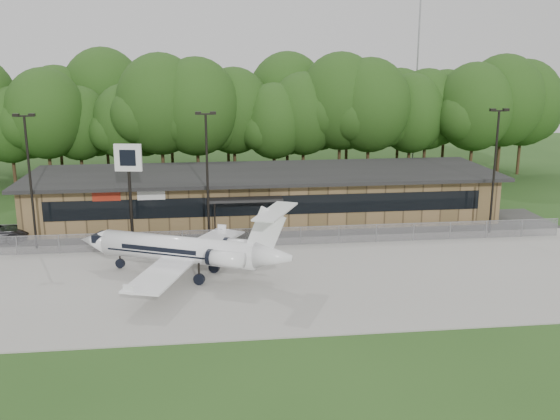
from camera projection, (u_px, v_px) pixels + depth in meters
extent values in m
plane|color=#274A1A|center=(306.00, 329.00, 33.48)|extent=(160.00, 160.00, 0.00)
cube|color=#9E9B93|center=(287.00, 277.00, 41.17)|extent=(64.00, 18.00, 0.08)
cube|color=#383835|center=(269.00, 230.00, 52.25)|extent=(50.00, 9.00, 0.06)
cube|color=olive|center=(264.00, 196.00, 56.11)|extent=(40.00, 10.00, 4.00)
cube|color=black|center=(269.00, 205.00, 51.20)|extent=(36.00, 0.08, 1.60)
cube|color=black|center=(264.00, 173.00, 55.11)|extent=(41.00, 11.50, 0.30)
cube|color=black|center=(245.00, 199.00, 50.24)|extent=(6.00, 1.60, 0.20)
cube|color=#9C2413|center=(106.00, 197.00, 49.38)|extent=(2.20, 0.06, 0.70)
cube|color=silver|center=(151.00, 196.00, 49.79)|extent=(2.20, 0.06, 0.70)
cube|color=gray|center=(275.00, 237.00, 47.74)|extent=(46.00, 0.03, 1.50)
cube|color=gray|center=(275.00, 228.00, 47.56)|extent=(46.00, 0.04, 0.04)
cylinder|color=gray|center=(417.00, 70.00, 79.25)|extent=(0.20, 0.20, 25.00)
cylinder|color=black|center=(31.00, 185.00, 46.05)|extent=(0.18, 0.18, 10.00)
cube|color=black|center=(24.00, 116.00, 44.83)|extent=(1.20, 0.12, 0.12)
cube|color=black|center=(16.00, 115.00, 44.75)|extent=(0.45, 0.30, 0.22)
cube|color=black|center=(32.00, 115.00, 44.88)|extent=(0.45, 0.30, 0.22)
cylinder|color=black|center=(207.00, 181.00, 47.57)|extent=(0.18, 0.18, 10.00)
cube|color=black|center=(206.00, 114.00, 46.35)|extent=(1.20, 0.12, 0.12)
cube|color=black|center=(198.00, 113.00, 46.27)|extent=(0.45, 0.30, 0.22)
cube|color=black|center=(213.00, 113.00, 46.40)|extent=(0.45, 0.30, 0.22)
cylinder|color=black|center=(494.00, 174.00, 50.27)|extent=(0.18, 0.18, 10.00)
cube|color=black|center=(499.00, 111.00, 49.04)|extent=(1.20, 0.12, 0.12)
cube|color=black|center=(493.00, 110.00, 48.96)|extent=(0.45, 0.30, 0.22)
cube|color=black|center=(506.00, 110.00, 49.09)|extent=(0.45, 0.30, 0.22)
cylinder|color=white|center=(179.00, 250.00, 40.99)|extent=(10.52, 6.06, 1.72)
cone|color=white|center=(94.00, 242.00, 42.89)|extent=(2.68, 2.47, 1.72)
cone|color=white|center=(274.00, 258.00, 39.01)|extent=(2.87, 2.56, 1.72)
cube|color=white|center=(161.00, 276.00, 37.66)|extent=(4.85, 6.87, 0.13)
cube|color=white|center=(209.00, 243.00, 44.23)|extent=(4.85, 6.87, 0.13)
cylinder|color=white|center=(226.00, 260.00, 38.56)|extent=(2.56, 1.87, 0.97)
cylinder|color=white|center=(242.00, 248.00, 41.05)|extent=(2.56, 1.87, 0.97)
cube|color=white|center=(266.00, 233.00, 38.79)|extent=(2.47, 1.24, 3.24)
cube|color=white|center=(276.00, 213.00, 38.27)|extent=(3.34, 5.09, 0.11)
cube|color=black|center=(104.00, 238.00, 42.60)|extent=(1.52, 1.63, 0.54)
cube|color=black|center=(207.00, 274.00, 40.77)|extent=(1.86, 2.71, 0.75)
cylinder|color=black|center=(120.00, 264.00, 42.67)|extent=(0.86, 0.86, 0.24)
cylinder|color=black|center=(130.00, 198.00, 47.48)|extent=(0.26, 0.26, 7.49)
cube|color=silver|center=(128.00, 158.00, 46.73)|extent=(2.07, 0.57, 2.06)
cube|color=black|center=(128.00, 158.00, 46.61)|extent=(1.21, 0.24, 1.22)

